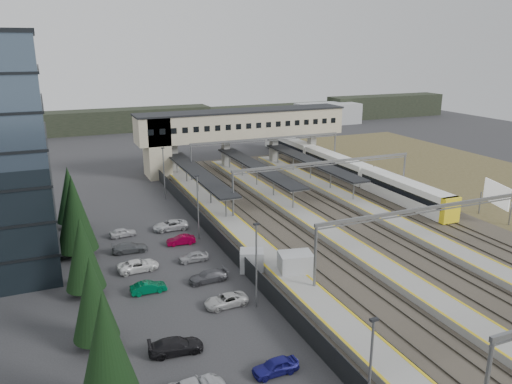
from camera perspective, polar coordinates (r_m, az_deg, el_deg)
name	(u,v)px	position (r m, az deg, el deg)	size (l,w,h in m)	color
ground	(294,259)	(56.18, 4.39, -7.65)	(220.00, 220.00, 0.00)	#2B2B2D
conifer_row	(86,266)	(45.32, -18.82, -7.98)	(4.42, 49.82, 9.50)	black
car_park	(194,306)	(45.84, -7.08, -12.82)	(10.45, 44.51, 1.29)	#B6B8BB
lampposts	(222,229)	(52.65, -3.92, -4.23)	(0.50, 53.25, 8.07)	slate
fence	(224,244)	(57.63, -3.68, -5.91)	(0.08, 90.00, 2.00)	#26282B
relay_cabin_near	(295,266)	(51.24, 4.53, -8.42)	(3.77, 3.09, 2.78)	#A5A7AA
relay_cabin_far	(252,260)	(52.93, -0.48, -7.83)	(3.07, 2.85, 2.26)	#A5A7AA
rail_corridor	(342,230)	(64.46, 9.76, -4.32)	(34.00, 90.00, 0.92)	#37342A
canopies	(257,167)	(80.96, 0.10, 2.91)	(23.10, 30.00, 3.28)	black
footbridge	(229,128)	(94.11, -3.12, 7.30)	(40.40, 6.40, 11.20)	tan
gantries	(371,189)	(62.58, 13.05, 0.36)	(28.40, 62.28, 7.17)	slate
train	(337,165)	(91.64, 9.21, 3.05)	(2.74, 57.19, 3.45)	white
billboard	(496,195)	(74.57, 25.78, -0.33)	(1.94, 5.81, 5.14)	slate
treeline_far	(222,116)	(147.05, -3.92, 8.65)	(170.00, 19.00, 7.00)	black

